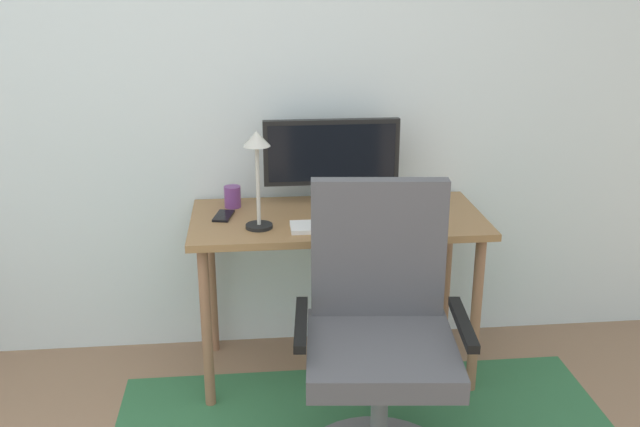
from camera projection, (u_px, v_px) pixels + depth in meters
The scene contains 9 objects.
wall_back at pixel (205, 74), 3.16m from camera, with size 6.00×0.10×2.60m, color silver.
desk at pixel (337, 236), 3.08m from camera, with size 1.24×0.58×0.74m.
monitor at pixel (331, 156), 3.12m from camera, with size 0.59×0.18×0.39m.
keyboard at pixel (343, 226), 2.91m from camera, with size 0.43×0.13×0.02m, color white.
computer_mouse at pixel (411, 218), 2.98m from camera, with size 0.06×0.10×0.03m, color white.
coffee_cup at pixel (233, 197), 3.15m from camera, with size 0.07×0.07×0.09m, color #6E387B.
cell_phone at pixel (224, 216), 3.04m from camera, with size 0.07×0.14×0.01m, color black.
desk_lamp at pixel (257, 160), 2.82m from camera, with size 0.11×0.11×0.40m.
office_chair at pixel (379, 363), 2.51m from camera, with size 0.62×0.59×1.06m.
Camera 1 is at (0.19, -1.02, 1.75)m, focal length 40.19 mm.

